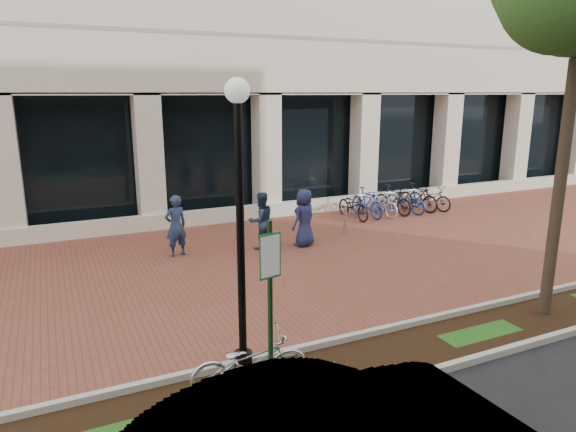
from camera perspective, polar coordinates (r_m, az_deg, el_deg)
name	(u,v)px	position (r m, az deg, el deg)	size (l,w,h in m)	color
ground	(270,263)	(13.18, -2.06, -5.21)	(120.00, 120.00, 0.00)	black
brick_plaza	(270,262)	(13.18, -2.06, -5.19)	(40.00, 9.00, 0.01)	brown
planting_strip	(394,355)	(8.98, 11.71, -14.88)	(40.00, 1.50, 0.01)	black
curb_plaza_side	(369,333)	(9.49, 8.96, -12.74)	(40.00, 0.12, 0.12)	#ABABA1
curb_street_side	(424,374)	(8.44, 14.89, -16.59)	(40.00, 0.12, 0.12)	#ABABA1
parking_sign	(270,291)	(6.93, -1.96, -8.34)	(0.34, 0.07, 2.62)	#153A17
lamppost	(240,214)	(7.51, -5.36, 0.19)	(0.36, 0.36, 4.44)	black
locked_bicycle	(250,363)	(7.68, -4.26, -15.99)	(0.61, 1.74, 0.91)	silver
pedestrian_left	(176,226)	(13.80, -12.36, -1.08)	(0.60, 0.40, 1.65)	navy
pedestrian_mid	(261,221)	(14.15, -3.02, -0.54)	(0.77, 0.60, 1.59)	#1D2E4A
pedestrian_right	(304,218)	(14.39, 1.82, -0.20)	(0.80, 0.52, 1.63)	#1D224A
bollard	(345,219)	(15.64, 6.36, -0.36)	(0.12, 0.12, 0.98)	silver
bike_rack_cluster	(393,201)	(18.65, 11.58, 1.67)	(4.22, 1.87, 1.03)	black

